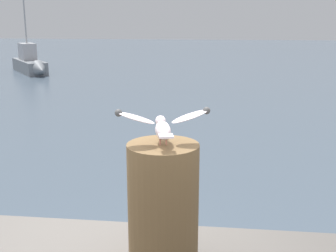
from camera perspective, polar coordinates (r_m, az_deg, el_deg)
name	(u,v)px	position (r m, az deg, el deg)	size (l,w,h in m)	color
mooring_post	(163,206)	(2.72, -0.63, -10.41)	(0.44, 0.44, 0.79)	brown
seagull	(163,125)	(2.56, -0.67, 0.13)	(0.54, 0.39, 0.22)	#C67260
boat_grey	(31,64)	(25.56, -17.47, 7.76)	(3.66, 4.37, 4.89)	gray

